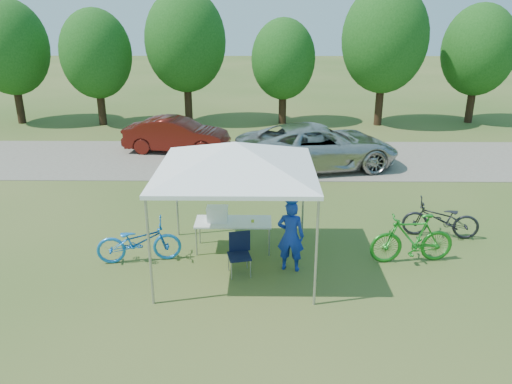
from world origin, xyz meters
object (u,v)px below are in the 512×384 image
folding_chair (239,250)px  bike_green (412,238)px  bike_dark (441,219)px  cyclist (291,236)px  minivan (318,146)px  bike_blue (139,241)px  cooler (217,214)px  sedan (177,135)px  folding_table (233,223)px

folding_chair → bike_green: 3.72m
folding_chair → bike_dark: (4.74, 1.75, -0.05)m
cyclist → minivan: 7.23m
cyclist → minivan: (1.30, 7.11, 0.01)m
folding_chair → minivan: minivan is taller
cyclist → bike_blue: cyclist is taller
cyclist → cooler: bearing=-17.4°
folding_chair → sedan: size_ratio=0.22×
bike_blue → sedan: bearing=-6.0°
folding_table → bike_green: 3.91m
minivan → sedan: (-5.13, 2.04, -0.11)m
folding_table → sedan: bearing=107.5°
folding_chair → bike_blue: bike_blue is taller
sedan → bike_blue: bearing=-168.9°
bike_dark → bike_green: bearing=-29.7°
folding_table → cyclist: bearing=-36.4°
cooler → minivan: bearing=65.0°
minivan → bike_green: bearing=177.9°
bike_dark → minivan: (-2.38, 5.48, 0.32)m
bike_blue → minivan: 8.17m
minivan → sedan: 5.52m
bike_blue → sedan: size_ratio=0.46×
bike_green → bike_blue: bearing=-95.1°
bike_green → bike_dark: bearing=134.6°
cooler → folding_table: bearing=0.0°
bike_blue → sedan: 8.83m
cooler → bike_blue: (-1.66, -0.58, -0.40)m
bike_dark → sedan: (-7.52, 7.51, 0.20)m
folding_chair → cyclist: cyclist is taller
cooler → cyclist: (1.59, -0.91, -0.10)m
cyclist → bike_green: bearing=-159.6°
bike_dark → folding_chair: bearing=-59.5°
folding_chair → bike_green: bearing=-4.6°
cooler → cyclist: bearing=-29.8°
bike_green → bike_dark: bike_green is taller
cooler → cyclist: cyclist is taller
folding_chair → sedan: sedan is taller
bike_blue → bike_green: bike_green is taller
folding_chair → bike_green: (3.69, 0.49, 0.04)m
folding_table → bike_blue: size_ratio=0.95×
sedan → folding_chair: bearing=-156.1°
bike_green → minivan: minivan is taller
minivan → folding_table: bearing=144.5°
bike_green → sedan: size_ratio=0.47×
folding_table → cooler: size_ratio=3.63×
bike_blue → minivan: size_ratio=0.33×
bike_blue → minivan: (4.55, 6.78, 0.31)m
minivan → cyclist: bearing=156.4°
cooler → folding_chair: bearing=-62.7°
folding_table → bike_green: bike_green is taller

